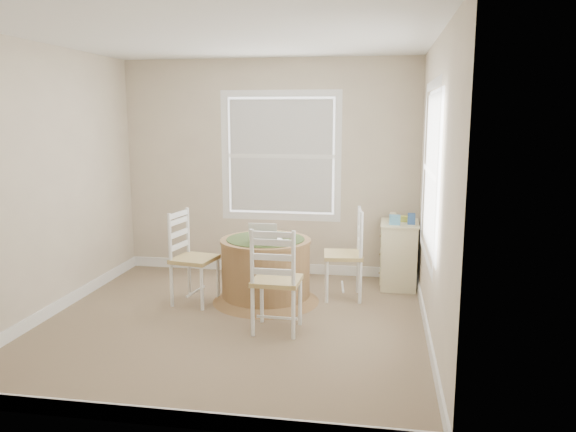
# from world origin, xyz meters

# --- Properties ---
(room) EXTENTS (3.64, 3.64, 2.64)m
(room) POSITION_xyz_m (0.17, 0.16, 1.30)
(room) COLOR #90795B
(room) RESTS_ON ground
(round_table) EXTENTS (1.12, 1.12, 0.67)m
(round_table) POSITION_xyz_m (0.18, 0.69, 0.37)
(round_table) COLOR olive
(round_table) RESTS_ON ground
(chair_left) EXTENTS (0.47, 0.48, 0.95)m
(chair_left) POSITION_xyz_m (-0.53, 0.51, 0.47)
(chair_left) COLOR white
(chair_left) RESTS_ON ground
(chair_near) EXTENTS (0.43, 0.41, 0.95)m
(chair_near) POSITION_xyz_m (0.45, -0.10, 0.47)
(chair_near) COLOR white
(chair_near) RESTS_ON ground
(chair_right) EXTENTS (0.44, 0.46, 0.95)m
(chair_right) POSITION_xyz_m (0.97, 0.94, 0.47)
(chair_right) COLOR white
(chair_right) RESTS_ON ground
(laptop) EXTENTS (0.29, 0.26, 0.21)m
(laptop) POSITION_xyz_m (0.19, 0.65, 0.70)
(laptop) COLOR white
(laptop) RESTS_ON round_table
(mouse) EXTENTS (0.07, 0.09, 0.03)m
(mouse) POSITION_xyz_m (0.35, 0.65, 0.68)
(mouse) COLOR white
(mouse) RESTS_ON round_table
(phone) EXTENTS (0.06, 0.10, 0.02)m
(phone) POSITION_xyz_m (0.42, 0.62, 0.67)
(phone) COLOR #B7BABF
(phone) RESTS_ON round_table
(keys) EXTENTS (0.07, 0.06, 0.02)m
(keys) POSITION_xyz_m (0.38, 0.77, 0.67)
(keys) COLOR black
(keys) RESTS_ON round_table
(corner_chest) EXTENTS (0.43, 0.57, 0.75)m
(corner_chest) POSITION_xyz_m (1.57, 1.44, 0.38)
(corner_chest) COLOR beige
(corner_chest) RESTS_ON ground
(tissue_box) EXTENTS (0.12, 0.12, 0.10)m
(tissue_box) POSITION_xyz_m (1.51, 1.32, 0.80)
(tissue_box) COLOR #58A0CA
(tissue_box) RESTS_ON corner_chest
(box_yellow) EXTENTS (0.15, 0.10, 0.06)m
(box_yellow) POSITION_xyz_m (1.60, 1.50, 0.78)
(box_yellow) COLOR #D2D74C
(box_yellow) RESTS_ON corner_chest
(box_blue) EXTENTS (0.08, 0.08, 0.12)m
(box_blue) POSITION_xyz_m (1.69, 1.35, 0.81)
(box_blue) COLOR #355C9F
(box_blue) RESTS_ON corner_chest
(cup_cream) EXTENTS (0.07, 0.07, 0.09)m
(cup_cream) POSITION_xyz_m (1.50, 1.56, 0.79)
(cup_cream) COLOR beige
(cup_cream) RESTS_ON corner_chest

